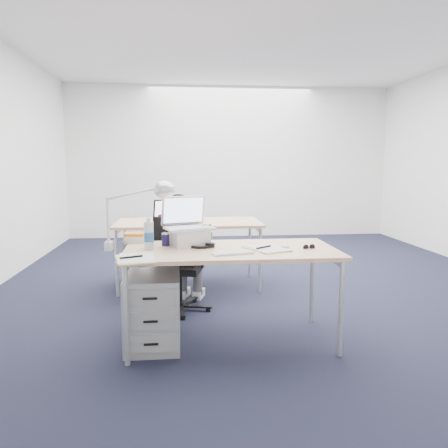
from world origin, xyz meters
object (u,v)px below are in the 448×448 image
Objects in this scene: desk_far at (189,226)px; seated_person at (183,251)px; desk_lamp at (130,214)px; book_stack at (135,238)px; water_bottle at (149,233)px; drawer_pedestal_near at (153,310)px; desk_near at (231,255)px; silver_laptop at (189,222)px; headphones at (200,245)px; sunglasses at (309,247)px; office_chair at (179,284)px; cordless_phone at (148,239)px; wireless_keyboard at (232,253)px; computer_mouse at (285,246)px; can_koozie at (166,239)px; dark_laptop at (173,210)px; drawer_pedestal_far at (143,262)px; bear_figurine at (207,234)px; far_cup at (200,215)px.

desk_far is 0.74m from seated_person.
book_stack is at bearing 96.66° from desk_lamp.
water_bottle is 1.38× the size of book_stack.
water_bottle is at bearing 106.11° from drawer_pedestal_near.
desk_near is 0.42m from silver_laptop.
headphones reaches higher than sunglasses.
seated_person is 4.54× the size of water_bottle.
office_chair is 5.24× the size of book_stack.
water_bottle is at bearing -55.52° from cordless_phone.
book_stack is at bearing -110.08° from desk_far.
wireless_keyboard is 1.24× the size of water_bottle.
cordless_phone is 0.26× the size of desk_lamp.
can_koozie is at bearing 163.93° from computer_mouse.
wireless_keyboard is 2.13× the size of cordless_phone.
dark_laptop is at bearing 178.11° from desk_far.
office_chair is at bearing 118.37° from desk_near.
desk_lamp is (-1.34, 0.09, 0.26)m from sunglasses.
office_chair is 1.65× the size of drawer_pedestal_far.
headphones is at bearing -26.92° from book_stack.
dark_laptop reaches higher than bear_figurine.
cordless_phone is at bearing 170.31° from computer_mouse.
water_bottle is at bearing 175.81° from desk_near.
computer_mouse is (0.77, -0.92, 0.20)m from seated_person.
drawer_pedestal_near is 0.58m from water_bottle.
bear_figurine is 0.30× the size of desk_lamp.
book_stack is (-0.36, -0.38, 0.51)m from office_chair.
headphones is 0.96× the size of water_bottle.
cordless_phone reaches higher than sunglasses.
bear_figurine is (0.64, -1.36, 0.53)m from drawer_pedestal_far.
can_koozie is at bearing -115.06° from dark_laptop.
can_koozie is at bearing -83.39° from seated_person.
dark_laptop is (0.13, 1.65, 0.58)m from drawer_pedestal_near.
bear_figurine is at bearing 13.06° from silver_laptop.
water_bottle is (-1.03, 0.08, 0.10)m from computer_mouse.
office_chair is 0.79m from drawer_pedestal_near.
office_chair is (-0.11, -0.88, -0.43)m from desk_far.
drawer_pedestal_far is 1.55m from can_koozie.
cordless_phone is (-0.03, 0.12, 0.52)m from drawer_pedestal_near.
dark_laptop is (0.29, 1.58, -0.14)m from desk_lamp.
book_stack is at bearing 112.33° from drawer_pedestal_near.
water_bottle is at bearing 144.83° from wireless_keyboard.
wireless_keyboard is 1.87m from dark_laptop.
sunglasses is at bearing -4.88° from water_bottle.
silver_laptop reaches higher than water_bottle.
desk_far is at bearing 100.17° from desk_near.
wireless_keyboard is at bearing -163.00° from computer_mouse.
can_koozie is (-0.49, 0.17, 0.10)m from desk_near.
far_cup is (0.14, 0.14, 0.10)m from desk_far.
far_cup is at bearing 80.28° from wireless_keyboard.
silver_laptop reaches higher than dark_laptop.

